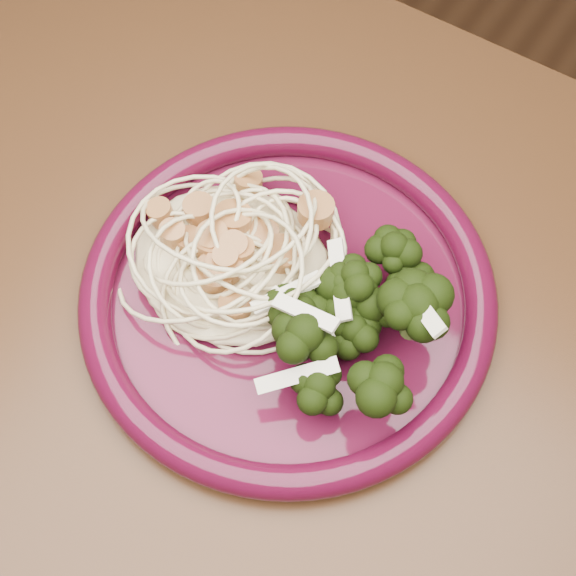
% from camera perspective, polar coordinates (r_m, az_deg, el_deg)
% --- Properties ---
extents(dining_table, '(1.20, 0.80, 0.75)m').
position_cam_1_polar(dining_table, '(0.68, -5.58, -8.04)').
color(dining_table, '#472814').
rests_on(dining_table, ground).
extents(dinner_plate, '(0.32, 0.32, 0.03)m').
position_cam_1_polar(dinner_plate, '(0.60, 0.00, -0.40)').
color(dinner_plate, '#460C22').
rests_on(dinner_plate, dining_table).
extents(spaghetti_pile, '(0.16, 0.14, 0.04)m').
position_cam_1_polar(spaghetti_pile, '(0.60, -4.06, 2.36)').
color(spaghetti_pile, beige).
rests_on(spaghetti_pile, dinner_plate).
extents(scallop_cluster, '(0.14, 0.14, 0.05)m').
position_cam_1_polar(scallop_cluster, '(0.56, -4.32, 4.52)').
color(scallop_cluster, '#BA7D44').
rests_on(scallop_cluster, spaghetti_pile).
extents(broccoli_pile, '(0.10, 0.16, 0.05)m').
position_cam_1_polar(broccoli_pile, '(0.56, 5.28, -2.11)').
color(broccoli_pile, black).
rests_on(broccoli_pile, dinner_plate).
extents(onion_garnish, '(0.07, 0.10, 0.06)m').
position_cam_1_polar(onion_garnish, '(0.53, 5.57, -0.48)').
color(onion_garnish, white).
rests_on(onion_garnish, broccoli_pile).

